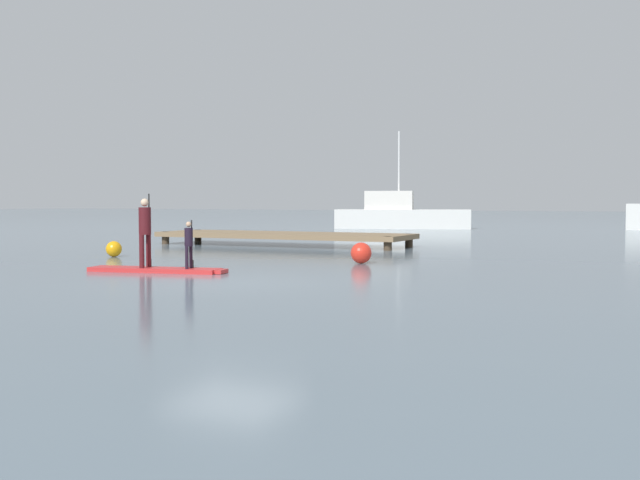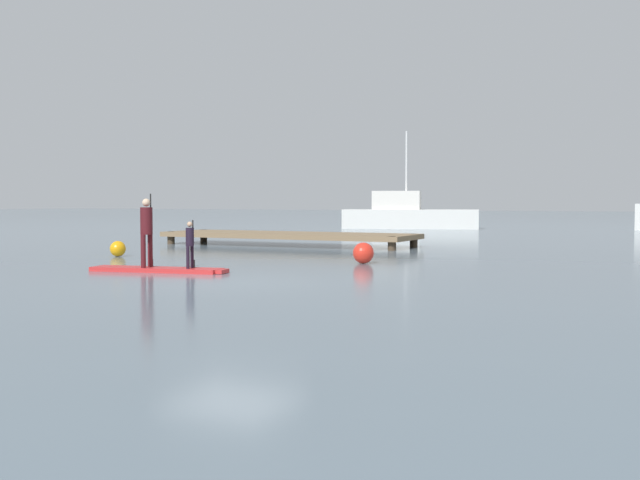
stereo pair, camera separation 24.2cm
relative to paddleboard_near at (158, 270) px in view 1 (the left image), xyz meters
The scene contains 8 objects.
ground_plane 3.08m from the paddleboard_near, 23.67° to the right, with size 240.00×240.00×0.00m, color slate.
paddleboard_near is the anchor object (origin of this frame).
paddler_adult 1.02m from the paddleboard_near, behind, with size 0.33×0.50×1.72m.
paddler_child_solo 1.03m from the paddleboard_near, 11.36° to the left, with size 0.22×0.38×1.11m.
motor_boat_small_navy 29.90m from the paddleboard_near, 98.58° to the left, with size 8.30×4.05×5.84m.
floating_dock 11.09m from the paddleboard_near, 102.74° to the left, with size 9.70×2.79×0.47m.
mooring_buoy_near 5.47m from the paddleboard_near, 52.16° to the left, with size 0.56×0.56×0.56m, color red.
mooring_buoy_mid 5.45m from the paddleboard_near, 140.62° to the left, with size 0.47×0.47×0.47m, color orange.
Camera 1 is at (8.27, -13.34, 1.65)m, focal length 43.40 mm.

